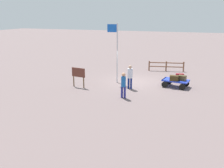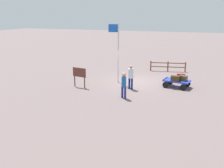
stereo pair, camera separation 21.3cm
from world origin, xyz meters
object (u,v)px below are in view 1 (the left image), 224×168
(luggage_cart, at_px, (175,82))
(worker_trailing, at_px, (123,84))
(suitcase_navy, at_px, (174,78))
(flagpole, at_px, (116,48))
(suitcase_grey, at_px, (180,76))
(worker_lead, at_px, (130,75))
(signboard, at_px, (78,74))
(suitcase_dark, at_px, (182,78))

(luggage_cart, relative_size, worker_trailing, 1.19)
(suitcase_navy, bearing_deg, luggage_cart, -102.68)
(luggage_cart, relative_size, flagpole, 0.44)
(suitcase_grey, relative_size, worker_trailing, 0.38)
(worker_trailing, bearing_deg, flagpole, -63.25)
(luggage_cart, xyz_separation_m, suitcase_navy, (0.07, 0.31, 0.33))
(worker_lead, distance_m, signboard, 3.78)
(luggage_cart, bearing_deg, worker_lead, 29.20)
(luggage_cart, relative_size, signboard, 1.38)
(worker_lead, relative_size, worker_trailing, 1.04)
(flagpole, bearing_deg, suitcase_navy, 179.93)
(flagpole, bearing_deg, suitcase_grey, -171.27)
(suitcase_navy, relative_size, worker_trailing, 0.38)
(worker_trailing, xyz_separation_m, signboard, (3.88, -1.23, 0.02))
(luggage_cart, relative_size, suitcase_dark, 3.23)
(luggage_cart, relative_size, suitcase_grey, 3.14)
(worker_lead, height_order, signboard, worker_lead)
(suitcase_dark, bearing_deg, suitcase_grey, -65.15)
(worker_trailing, distance_m, signboard, 4.07)
(signboard, bearing_deg, suitcase_dark, -160.36)
(luggage_cart, xyz_separation_m, worker_trailing, (2.80, 3.82, 0.55))
(suitcase_dark, relative_size, worker_trailing, 0.37)
(suitcase_navy, distance_m, worker_trailing, 4.45)
(suitcase_dark, bearing_deg, worker_trailing, 49.07)
(signboard, bearing_deg, suitcase_navy, -160.97)
(worker_lead, distance_m, worker_trailing, 2.15)
(suitcase_dark, xyz_separation_m, signboard, (7.16, 2.55, 0.25))
(worker_lead, xyz_separation_m, worker_trailing, (-0.21, 2.14, -0.07))
(suitcase_dark, distance_m, signboard, 7.60)
(worker_lead, bearing_deg, worker_trailing, 95.62)
(suitcase_dark, distance_m, worker_trailing, 5.01)
(suitcase_dark, xyz_separation_m, suitcase_grey, (0.22, -0.47, -0.00))
(suitcase_navy, xyz_separation_m, flagpole, (4.50, -0.01, 1.99))
(worker_lead, xyz_separation_m, signboard, (3.67, 0.91, -0.05))
(luggage_cart, xyz_separation_m, flagpole, (4.57, 0.31, 2.32))
(flagpole, bearing_deg, worker_trailing, 116.75)
(suitcase_grey, relative_size, worker_lead, 0.37)
(luggage_cart, bearing_deg, suitcase_dark, 175.07)
(worker_lead, relative_size, signboard, 1.20)
(worker_trailing, bearing_deg, suitcase_dark, -130.93)
(suitcase_grey, bearing_deg, flagpole, 8.73)
(suitcase_dark, bearing_deg, luggage_cart, -4.93)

